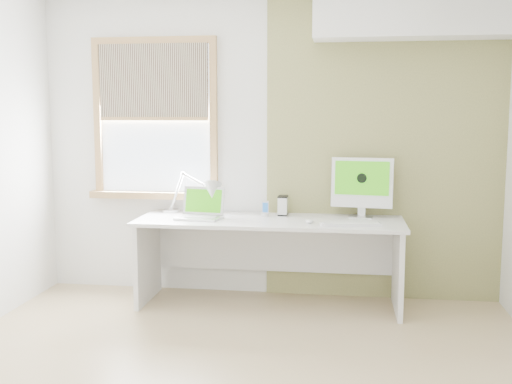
% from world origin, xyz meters
% --- Properties ---
extents(room, '(4.04, 3.54, 2.64)m').
position_xyz_m(room, '(0.00, 0.00, 1.30)').
color(room, tan).
rests_on(room, ground).
extents(accent_wall, '(2.00, 0.02, 2.60)m').
position_xyz_m(accent_wall, '(1.00, 1.74, 1.30)').
color(accent_wall, olive).
rests_on(accent_wall, room).
extents(soffit, '(1.60, 0.40, 0.42)m').
position_xyz_m(soffit, '(1.20, 1.57, 2.40)').
color(soffit, white).
rests_on(soffit, room).
extents(window, '(1.20, 0.14, 1.42)m').
position_xyz_m(window, '(-1.00, 1.71, 1.54)').
color(window, '#B1834A').
rests_on(window, room).
extents(desk, '(2.20, 0.70, 0.73)m').
position_xyz_m(desk, '(0.06, 1.44, 0.53)').
color(desk, silver).
rests_on(desk, room).
extents(desk_lamp, '(0.60, 0.38, 0.37)m').
position_xyz_m(desk_lamp, '(-0.51, 1.50, 0.92)').
color(desk_lamp, silver).
rests_on(desk_lamp, desk).
extents(laptop, '(0.39, 0.33, 0.25)m').
position_xyz_m(laptop, '(-0.51, 1.37, 0.79)').
color(laptop, silver).
rests_on(laptop, desk).
extents(phone_dock, '(0.07, 0.07, 0.13)m').
position_xyz_m(phone_dock, '(0.01, 1.53, 0.77)').
color(phone_dock, silver).
rests_on(phone_dock, desk).
extents(external_drive, '(0.08, 0.13, 0.17)m').
position_xyz_m(external_drive, '(0.15, 1.61, 0.81)').
color(external_drive, silver).
rests_on(external_drive, desk).
extents(imac, '(0.52, 0.19, 0.50)m').
position_xyz_m(imac, '(0.82, 1.60, 1.01)').
color(imac, silver).
rests_on(imac, desk).
extents(keyboard, '(0.49, 0.21, 0.02)m').
position_xyz_m(keyboard, '(0.73, 1.21, 0.74)').
color(keyboard, white).
rests_on(keyboard, desk).
extents(mouse, '(0.07, 0.11, 0.03)m').
position_xyz_m(mouse, '(0.40, 1.26, 0.75)').
color(mouse, white).
rests_on(mouse, desk).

